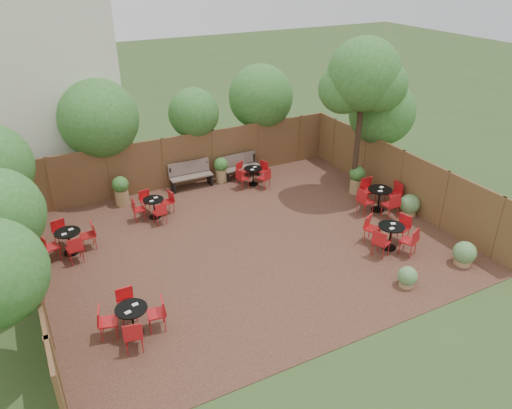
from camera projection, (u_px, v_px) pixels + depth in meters
ground at (248, 243)px, 15.12m from camera, size 80.00×80.00×0.00m
courtyard_paving at (248, 243)px, 15.12m from camera, size 12.00×10.00×0.02m
fence_back at (190, 159)px, 18.60m from camera, size 12.00×0.08×2.00m
fence_left at (35, 268)px, 12.21m from camera, size 0.08×10.00×2.00m
fence_right at (400, 177)px, 17.11m from camera, size 0.08×10.00×2.00m
neighbour_building at (39, 77)px, 17.73m from camera, size 5.00×4.00×8.00m
overhang_foliage at (166, 135)px, 15.88m from camera, size 15.67×10.69×2.79m
courtyard_tree at (364, 80)px, 16.30m from camera, size 2.67×2.57×5.64m
park_bench_left at (190, 174)px, 18.47m from camera, size 1.63×0.54×1.00m
park_bench_right at (240, 165)px, 19.34m from camera, size 1.53×0.60×0.93m
bistro_tables at (250, 224)px, 15.29m from camera, size 11.59×7.56×0.93m
planters at (192, 185)px, 17.57m from camera, size 11.38×3.94×1.06m
low_shrubs at (428, 235)px, 14.89m from camera, size 3.50×3.65×0.75m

